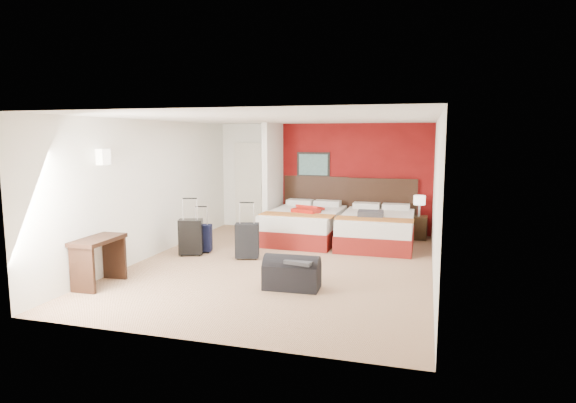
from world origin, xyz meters
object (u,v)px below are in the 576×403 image
(red_suitcase_open, at_px, (308,209))
(nightstand, at_px, (418,228))
(bed_left, at_px, (305,225))
(table_lamp, at_px, (419,206))
(bed_right, at_px, (377,230))
(duffel_bag, at_px, (292,275))
(suitcase_charcoal, at_px, (247,242))
(suitcase_black, at_px, (191,238))
(suitcase_navy, at_px, (202,239))
(desk, at_px, (99,262))

(red_suitcase_open, height_order, nightstand, red_suitcase_open)
(bed_left, distance_m, table_lamp, 2.50)
(bed_left, xyz_separation_m, bed_right, (1.54, -0.05, -0.00))
(nightstand, xyz_separation_m, duffel_bag, (-1.71, -4.04, -0.05))
(red_suitcase_open, xyz_separation_m, suitcase_charcoal, (-0.70, -1.76, -0.37))
(duffel_bag, bearing_deg, bed_left, 98.52)
(table_lamp, bearing_deg, bed_right, -135.31)
(suitcase_black, bearing_deg, suitcase_charcoal, -16.37)
(suitcase_black, bearing_deg, red_suitcase_open, 26.05)
(suitcase_charcoal, bearing_deg, bed_left, 56.86)
(suitcase_black, bearing_deg, nightstand, 14.19)
(bed_left, height_order, nightstand, bed_left)
(bed_right, height_order, table_lamp, table_lamp)
(bed_left, bearing_deg, nightstand, 19.30)
(bed_right, relative_size, suitcase_charcoal, 3.35)
(suitcase_black, bearing_deg, bed_left, 29.22)
(bed_left, relative_size, duffel_bag, 2.61)
(bed_right, distance_m, table_lamp, 1.21)
(table_lamp, distance_m, duffel_bag, 4.42)
(bed_right, height_order, suitcase_navy, bed_right)
(bed_right, bearing_deg, nightstand, 44.44)
(bed_right, relative_size, suitcase_black, 3.20)
(bed_right, bearing_deg, table_lamp, 44.44)
(bed_left, bearing_deg, suitcase_navy, -132.90)
(bed_right, xyz_separation_m, red_suitcase_open, (-1.44, -0.05, 0.37))
(red_suitcase_open, relative_size, suitcase_charcoal, 1.18)
(suitcase_charcoal, relative_size, desk, 0.71)
(table_lamp, distance_m, suitcase_navy, 4.65)
(suitcase_navy, bearing_deg, nightstand, 17.94)
(duffel_bag, relative_size, desk, 0.93)
(nightstand, relative_size, duffel_bag, 0.62)
(red_suitcase_open, relative_size, suitcase_black, 1.13)
(nightstand, relative_size, suitcase_navy, 0.99)
(bed_right, xyz_separation_m, suitcase_charcoal, (-2.14, -1.81, -0.00))
(bed_right, relative_size, nightstand, 4.13)
(nightstand, distance_m, duffel_bag, 4.39)
(red_suitcase_open, height_order, suitcase_black, red_suitcase_open)
(nightstand, height_order, table_lamp, table_lamp)
(nightstand, relative_size, table_lamp, 1.12)
(table_lamp, bearing_deg, suitcase_navy, -148.92)
(bed_left, height_order, desk, desk)
(desk, bearing_deg, bed_left, 59.68)
(suitcase_black, bearing_deg, duffel_bag, -49.65)
(table_lamp, height_order, duffel_bag, table_lamp)
(nightstand, xyz_separation_m, suitcase_charcoal, (-2.95, -2.61, 0.06))
(red_suitcase_open, distance_m, table_lamp, 2.40)
(bed_left, bearing_deg, suitcase_charcoal, -106.33)
(suitcase_black, xyz_separation_m, desk, (-0.45, -2.04, 0.04))
(suitcase_charcoal, relative_size, suitcase_navy, 1.22)
(bed_left, distance_m, suitcase_black, 2.56)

